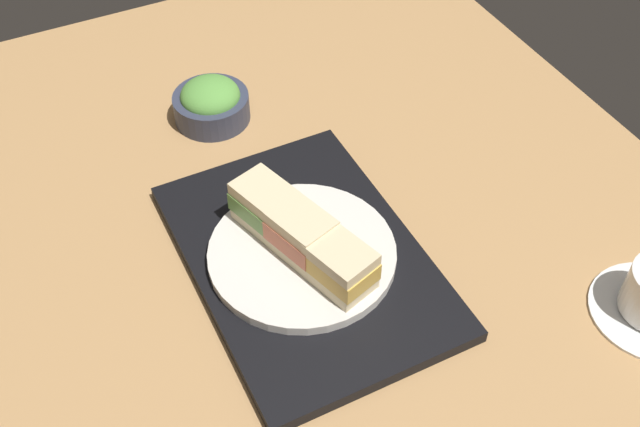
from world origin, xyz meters
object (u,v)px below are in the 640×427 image
Objects in this scene: sandwich_near at (265,205)px; sandwich_middle at (302,234)px; sandwich_far at (341,266)px; sandwich_plate at (302,254)px; salad_bowl at (211,103)px.

sandwich_middle is (6.46, 1.97, 0.02)cm from sandwich_near.
sandwich_near is at bearing -163.02° from sandwich_far.
sandwich_far is at bearing 16.98° from sandwich_near.
sandwich_near is at bearing -163.02° from sandwich_plate.
sandwich_far is (6.46, 1.97, -0.13)cm from sandwich_middle.
sandwich_near is 6.75cm from sandwich_middle.
sandwich_near is at bearing -5.28° from salad_bowl.
salad_bowl is at bearing 179.22° from sandwich_plate.
salad_bowl is (-39.02, -1.53, -3.05)cm from sandwich_far.
sandwich_plate is 2.06× the size of salad_bowl.
sandwich_near is 13.50cm from sandwich_far.
sandwich_middle is at bearing -163.02° from sandwich_far.
sandwich_plate is 2.57× the size of sandwich_far.
salad_bowl reaches higher than sandwich_plate.
sandwich_middle is at bearing -116.57° from sandwich_plate.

